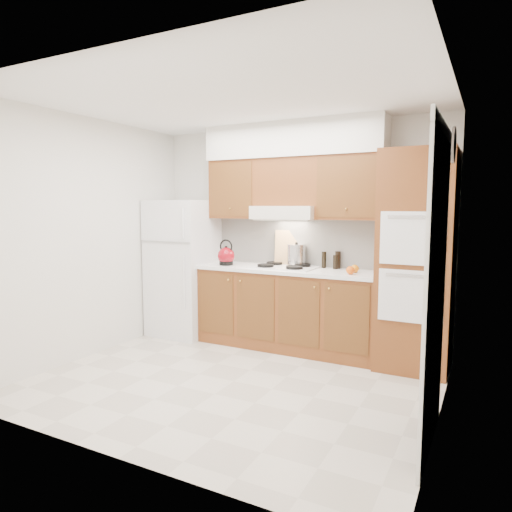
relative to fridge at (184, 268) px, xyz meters
The scene contains 26 objects.
floor 2.00m from the fridge, 39.06° to the right, with size 3.60×3.60×0.00m, color beige.
ceiling 2.51m from the fridge, 39.06° to the right, with size 3.60×3.60×0.00m, color white.
wall_back 1.52m from the fridge, 14.37° to the left, with size 3.60×0.02×2.60m, color silver.
wall_left 1.28m from the fridge, 109.11° to the right, with size 0.02×3.00×2.60m, color silver.
wall_right 3.43m from the fridge, 19.58° to the right, with size 0.02×3.00×2.60m, color silver.
fridge is the anchor object (origin of this frame).
base_cabinets 1.49m from the fridge, ahead, with size 2.11×0.60×0.90m, color brown.
countertop 1.43m from the fridge, ahead, with size 2.13×0.62×0.04m, color white.
backsplash 1.51m from the fridge, 13.56° to the left, with size 2.11×0.03×0.56m, color white.
oven_cabinet 2.86m from the fridge, ahead, with size 0.70×0.65×2.20m, color brown.
upper_cab_left 1.22m from the fridge, 15.78° to the left, with size 0.63×0.33×0.70m, color brown.
upper_cab_right 2.35m from the fridge, ahead, with size 0.73×0.33×0.70m, color brown.
range_hood 1.56m from the fridge, ahead, with size 0.75×0.45×0.15m, color silver.
upper_cab_over_hood 1.75m from the fridge, ahead, with size 0.75×0.33×0.55m, color brown.
soffit 2.11m from the fridge, ahead, with size 2.13×0.36×0.40m, color silver.
cooktop 1.38m from the fridge, ahead, with size 0.74×0.50×0.01m, color white.
doorway 3.53m from the fridge, 25.02° to the right, with size 0.02×0.90×2.10m, color black.
wall_clock 3.49m from the fridge, 10.48° to the right, with size 0.30×0.30×0.02m, color #3F3833.
kettle 0.70m from the fridge, ahead, with size 0.21×0.21×0.21m, color maroon.
cutting_board 1.40m from the fridge, 12.44° to the left, with size 0.33×0.02×0.45m, color tan.
stock_pot 1.50m from the fridge, ahead, with size 0.21×0.21×0.22m, color silver.
condiment_a 1.83m from the fridge, ahead, with size 0.05×0.05×0.19m, color black.
condiment_b 1.98m from the fridge, ahead, with size 0.06×0.06×0.20m, color black.
condiment_c 1.97m from the fridge, ahead, with size 0.06×0.06×0.16m, color black.
orange_near 2.22m from the fridge, ahead, with size 0.09×0.09×0.09m, color orange.
orange_far 2.23m from the fridge, ahead, with size 0.09×0.09×0.09m, color orange.
Camera 1 is at (2.11, -3.59, 1.65)m, focal length 32.00 mm.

